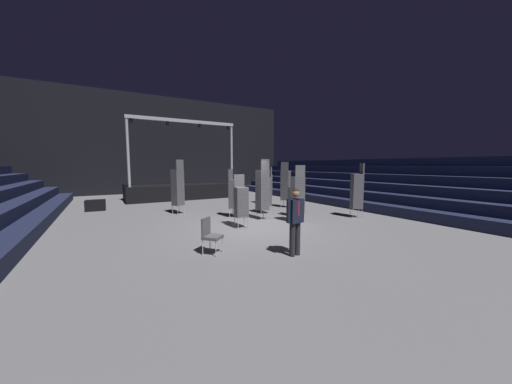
{
  "coord_description": "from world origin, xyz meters",
  "views": [
    {
      "loc": [
        -4.64,
        -8.48,
        2.31
      ],
      "look_at": [
        -0.2,
        -0.79,
        1.4
      ],
      "focal_mm": 18.51,
      "sensor_mm": 36.0,
      "label": 1
    }
  ],
  "objects_px": {
    "chair_stack_rear_centre": "(235,193)",
    "chair_stack_aisle_right": "(286,185)",
    "chair_stack_front_right": "(298,194)",
    "chair_stack_mid_left": "(178,187)",
    "equipment_road_case": "(95,205)",
    "chair_stack_rear_right": "(266,190)",
    "man_with_tie": "(295,218)",
    "chair_stack_mid_centre": "(357,190)",
    "chair_stack_front_left": "(267,185)",
    "loose_chair_near_man": "(210,233)",
    "chair_stack_rear_left": "(262,189)",
    "stage_riser": "(181,190)",
    "chair_stack_mid_right": "(241,201)",
    "chair_stack_aisle_left": "(295,196)"
  },
  "relations": [
    {
      "from": "stage_riser",
      "to": "loose_chair_near_man",
      "type": "xyz_separation_m",
      "value": [
        -2.31,
        -12.02,
        -0.06
      ]
    },
    {
      "from": "chair_stack_mid_left",
      "to": "equipment_road_case",
      "type": "height_order",
      "value": "chair_stack_mid_left"
    },
    {
      "from": "chair_stack_rear_right",
      "to": "loose_chair_near_man",
      "type": "distance_m",
      "value": 6.05
    },
    {
      "from": "chair_stack_aisle_right",
      "to": "chair_stack_front_left",
      "type": "bearing_deg",
      "value": 157.02
    },
    {
      "from": "loose_chair_near_man",
      "to": "chair_stack_rear_right",
      "type": "bearing_deg",
      "value": -176.72
    },
    {
      "from": "chair_stack_mid_centre",
      "to": "chair_stack_aisle_right",
      "type": "bearing_deg",
      "value": 45.44
    },
    {
      "from": "chair_stack_rear_left",
      "to": "chair_stack_aisle_right",
      "type": "distance_m",
      "value": 3.49
    },
    {
      "from": "equipment_road_case",
      "to": "chair_stack_mid_centre",
      "type": "bearing_deg",
      "value": -37.57
    },
    {
      "from": "chair_stack_mid_left",
      "to": "loose_chair_near_man",
      "type": "xyz_separation_m",
      "value": [
        -0.68,
        -6.2,
        -0.75
      ]
    },
    {
      "from": "chair_stack_mid_right",
      "to": "chair_stack_rear_left",
      "type": "xyz_separation_m",
      "value": [
        1.47,
        0.89,
        0.29
      ]
    },
    {
      "from": "man_with_tie",
      "to": "equipment_road_case",
      "type": "height_order",
      "value": "man_with_tie"
    },
    {
      "from": "man_with_tie",
      "to": "chair_stack_rear_right",
      "type": "distance_m",
      "value": 5.97
    },
    {
      "from": "chair_stack_front_left",
      "to": "chair_stack_mid_centre",
      "type": "relative_size",
      "value": 0.93
    },
    {
      "from": "chair_stack_rear_right",
      "to": "chair_stack_rear_centre",
      "type": "xyz_separation_m",
      "value": [
        -1.68,
        -0.07,
        -0.04
      ]
    },
    {
      "from": "chair_stack_rear_left",
      "to": "equipment_road_case",
      "type": "relative_size",
      "value": 2.84
    },
    {
      "from": "chair_stack_mid_right",
      "to": "chair_stack_front_right",
      "type": "bearing_deg",
      "value": 178.91
    },
    {
      "from": "chair_stack_front_left",
      "to": "chair_stack_mid_left",
      "type": "height_order",
      "value": "chair_stack_mid_left"
    },
    {
      "from": "chair_stack_mid_left",
      "to": "chair_stack_aisle_left",
      "type": "height_order",
      "value": "chair_stack_mid_left"
    },
    {
      "from": "chair_stack_front_left",
      "to": "loose_chair_near_man",
      "type": "height_order",
      "value": "chair_stack_front_left"
    },
    {
      "from": "chair_stack_mid_left",
      "to": "chair_stack_aisle_right",
      "type": "height_order",
      "value": "chair_stack_mid_left"
    },
    {
      "from": "chair_stack_front_right",
      "to": "chair_stack_mid_left",
      "type": "height_order",
      "value": "chair_stack_mid_left"
    },
    {
      "from": "man_with_tie",
      "to": "chair_stack_mid_right",
      "type": "distance_m",
      "value": 3.44
    },
    {
      "from": "chair_stack_rear_right",
      "to": "equipment_road_case",
      "type": "distance_m",
      "value": 8.71
    },
    {
      "from": "chair_stack_front_right",
      "to": "chair_stack_mid_left",
      "type": "bearing_deg",
      "value": 144.99
    },
    {
      "from": "chair_stack_front_right",
      "to": "man_with_tie",
      "type": "bearing_deg",
      "value": -115.72
    },
    {
      "from": "chair_stack_front_right",
      "to": "chair_stack_mid_left",
      "type": "xyz_separation_m",
      "value": [
        -3.74,
        4.31,
        0.13
      ]
    },
    {
      "from": "man_with_tie",
      "to": "chair_stack_rear_right",
      "type": "bearing_deg",
      "value": -121.59
    },
    {
      "from": "chair_stack_aisle_right",
      "to": "chair_stack_rear_centre",
      "type": "bearing_deg",
      "value": -105.69
    },
    {
      "from": "equipment_road_case",
      "to": "chair_stack_front_left",
      "type": "bearing_deg",
      "value": -15.46
    },
    {
      "from": "chair_stack_rear_right",
      "to": "chair_stack_aisle_right",
      "type": "distance_m",
      "value": 2.18
    },
    {
      "from": "chair_stack_aisle_right",
      "to": "man_with_tie",
      "type": "bearing_deg",
      "value": -67.3
    },
    {
      "from": "equipment_road_case",
      "to": "chair_stack_rear_right",
      "type": "bearing_deg",
      "value": -34.83
    },
    {
      "from": "chair_stack_rear_centre",
      "to": "chair_stack_aisle_right",
      "type": "bearing_deg",
      "value": 154.13
    },
    {
      "from": "chair_stack_front_right",
      "to": "equipment_road_case",
      "type": "bearing_deg",
      "value": 148.86
    },
    {
      "from": "chair_stack_mid_right",
      "to": "stage_riser",
      "type": "bearing_deg",
      "value": -85.33
    },
    {
      "from": "chair_stack_rear_centre",
      "to": "chair_stack_aisle_left",
      "type": "height_order",
      "value": "chair_stack_rear_centre"
    },
    {
      "from": "stage_riser",
      "to": "chair_stack_aisle_right",
      "type": "distance_m",
      "value": 7.91
    },
    {
      "from": "loose_chair_near_man",
      "to": "chair_stack_rear_left",
      "type": "bearing_deg",
      "value": -179.01
    },
    {
      "from": "man_with_tie",
      "to": "chair_stack_rear_centre",
      "type": "bearing_deg",
      "value": -105.56
    },
    {
      "from": "man_with_tie",
      "to": "chair_stack_mid_centre",
      "type": "bearing_deg",
      "value": -161.22
    },
    {
      "from": "chair_stack_front_right",
      "to": "equipment_road_case",
      "type": "distance_m",
      "value": 10.24
    },
    {
      "from": "chair_stack_front_right",
      "to": "chair_stack_rear_left",
      "type": "xyz_separation_m",
      "value": [
        -0.93,
        1.21,
        0.13
      ]
    },
    {
      "from": "chair_stack_front_right",
      "to": "chair_stack_aisle_right",
      "type": "distance_m",
      "value": 3.8
    },
    {
      "from": "stage_riser",
      "to": "chair_stack_aisle_right",
      "type": "xyz_separation_m",
      "value": [
        3.95,
        -6.82,
        0.65
      ]
    },
    {
      "from": "chair_stack_rear_right",
      "to": "chair_stack_aisle_left",
      "type": "height_order",
      "value": "chair_stack_rear_right"
    },
    {
      "from": "chair_stack_rear_left",
      "to": "chair_stack_aisle_right",
      "type": "bearing_deg",
      "value": 33.98
    },
    {
      "from": "equipment_road_case",
      "to": "loose_chair_near_man",
      "type": "height_order",
      "value": "loose_chair_near_man"
    },
    {
      "from": "man_with_tie",
      "to": "chair_stack_aisle_right",
      "type": "distance_m",
      "value": 7.83
    },
    {
      "from": "chair_stack_rear_left",
      "to": "chair_stack_rear_centre",
      "type": "height_order",
      "value": "chair_stack_rear_left"
    },
    {
      "from": "chair_stack_front_left",
      "to": "chair_stack_rear_left",
      "type": "height_order",
      "value": "chair_stack_rear_left"
    }
  ]
}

